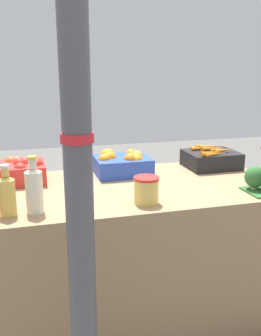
{
  "coord_description": "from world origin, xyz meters",
  "views": [
    {
      "loc": [
        -0.52,
        -1.9,
        1.43
      ],
      "look_at": [
        0.0,
        0.0,
        0.9
      ],
      "focal_mm": 40.0,
      "sensor_mm": 36.0,
      "label": 1
    }
  ],
  "objects_px": {
    "juice_bottle_golden": "(7,194)",
    "pickle_jar": "(147,190)",
    "support_pole": "(78,171)",
    "juice_bottle_cloudy": "(34,189)",
    "orange_crate": "(121,163)",
    "apple_crate": "(18,171)",
    "carrot_crate": "(211,158)"
  },
  "relations": [
    {
      "from": "juice_bottle_golden",
      "to": "juice_bottle_cloudy",
      "type": "xyz_separation_m",
      "value": [
        0.11,
        -0.0,
        0.01
      ]
    },
    {
      "from": "orange_crate",
      "to": "juice_bottle_golden",
      "type": "relative_size",
      "value": 1.42
    },
    {
      "from": "juice_bottle_golden",
      "to": "pickle_jar",
      "type": "bearing_deg",
      "value": -1.04
    },
    {
      "from": "juice_bottle_golden",
      "to": "pickle_jar",
      "type": "relative_size",
      "value": 1.77
    },
    {
      "from": "apple_crate",
      "to": "juice_bottle_golden",
      "type": "distance_m",
      "value": 0.51
    },
    {
      "from": "support_pole",
      "to": "apple_crate",
      "type": "relative_size",
      "value": 6.78
    },
    {
      "from": "apple_crate",
      "to": "orange_crate",
      "type": "bearing_deg",
      "value": 0.51
    },
    {
      "from": "juice_bottle_cloudy",
      "to": "pickle_jar",
      "type": "height_order",
      "value": "juice_bottle_cloudy"
    },
    {
      "from": "carrot_crate",
      "to": "pickle_jar",
      "type": "bearing_deg",
      "value": -139.22
    },
    {
      "from": "support_pole",
      "to": "juice_bottle_cloudy",
      "type": "distance_m",
      "value": 0.52
    },
    {
      "from": "support_pole",
      "to": "orange_crate",
      "type": "relative_size",
      "value": 6.78
    },
    {
      "from": "support_pole",
      "to": "carrot_crate",
      "type": "height_order",
      "value": "support_pole"
    },
    {
      "from": "support_pole",
      "to": "pickle_jar",
      "type": "xyz_separation_m",
      "value": [
        0.38,
        0.45,
        -0.24
      ]
    },
    {
      "from": "support_pole",
      "to": "apple_crate",
      "type": "height_order",
      "value": "support_pole"
    },
    {
      "from": "support_pole",
      "to": "juice_bottle_golden",
      "type": "xyz_separation_m",
      "value": [
        -0.25,
        0.47,
        -0.21
      ]
    },
    {
      "from": "apple_crate",
      "to": "juice_bottle_golden",
      "type": "relative_size",
      "value": 1.42
    },
    {
      "from": "apple_crate",
      "to": "support_pole",
      "type": "bearing_deg",
      "value": -77.19
    },
    {
      "from": "pickle_jar",
      "to": "apple_crate",
      "type": "bearing_deg",
      "value": 138.95
    },
    {
      "from": "support_pole",
      "to": "apple_crate",
      "type": "distance_m",
      "value": 1.03
    },
    {
      "from": "support_pole",
      "to": "juice_bottle_cloudy",
      "type": "bearing_deg",
      "value": 106.73
    },
    {
      "from": "support_pole",
      "to": "orange_crate",
      "type": "distance_m",
      "value": 1.08
    },
    {
      "from": "apple_crate",
      "to": "juice_bottle_golden",
      "type": "xyz_separation_m",
      "value": [
        -0.03,
        -0.51,
        0.03
      ]
    },
    {
      "from": "orange_crate",
      "to": "juice_bottle_golden",
      "type": "distance_m",
      "value": 0.82
    },
    {
      "from": "orange_crate",
      "to": "juice_bottle_cloudy",
      "type": "distance_m",
      "value": 0.74
    },
    {
      "from": "carrot_crate",
      "to": "support_pole",
      "type": "bearing_deg",
      "value": -135.2
    },
    {
      "from": "carrot_crate",
      "to": "juice_bottle_cloudy",
      "type": "distance_m",
      "value": 1.23
    },
    {
      "from": "orange_crate",
      "to": "pickle_jar",
      "type": "xyz_separation_m",
      "value": [
        -0.01,
        -0.53,
        -0.0
      ]
    },
    {
      "from": "orange_crate",
      "to": "carrot_crate",
      "type": "relative_size",
      "value": 1.0
    },
    {
      "from": "support_pole",
      "to": "pickle_jar",
      "type": "distance_m",
      "value": 0.64
    },
    {
      "from": "juice_bottle_golden",
      "to": "support_pole",
      "type": "bearing_deg",
      "value": -61.31
    },
    {
      "from": "support_pole",
      "to": "apple_crate",
      "type": "xyz_separation_m",
      "value": [
        -0.22,
        0.98,
        -0.24
      ]
    },
    {
      "from": "apple_crate",
      "to": "juice_bottle_golden",
      "type": "bearing_deg",
      "value": -93.68
    }
  ]
}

